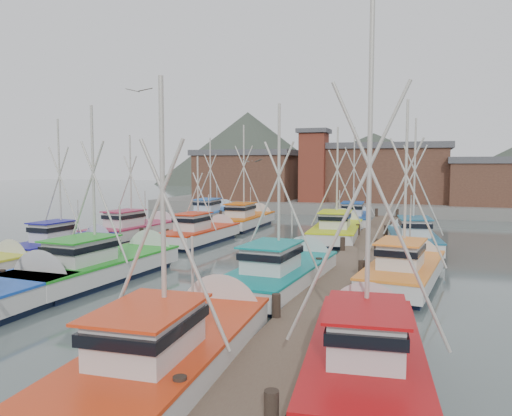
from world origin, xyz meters
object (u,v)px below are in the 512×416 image
(boat_12, at_px, (247,219))
(lookout_tower, at_px, (314,165))
(boat_1, at_px, (178,348))
(boat_8, at_px, (203,233))
(boat_4, at_px, (107,265))

(boat_12, bearing_deg, lookout_tower, 81.20)
(boat_1, relative_size, boat_8, 1.13)
(lookout_tower, xyz_separation_m, boat_12, (-2.47, -16.27, -4.87))
(boat_8, relative_size, boat_12, 0.88)
(boat_1, distance_m, boat_8, 22.43)
(boat_4, xyz_separation_m, boat_8, (-0.35, 11.81, -0.01))
(boat_1, height_order, boat_4, boat_4)
(lookout_tower, xyz_separation_m, boat_1, (6.54, -46.35, -4.87))
(lookout_tower, height_order, boat_4, lookout_tower)
(boat_1, height_order, boat_12, boat_12)
(boat_1, relative_size, boat_4, 0.97)
(boat_8, bearing_deg, boat_12, 94.09)
(lookout_tower, xyz_separation_m, boat_4, (-2.01, -37.56, -4.87))
(lookout_tower, bearing_deg, boat_1, -81.97)
(lookout_tower, height_order, boat_12, lookout_tower)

